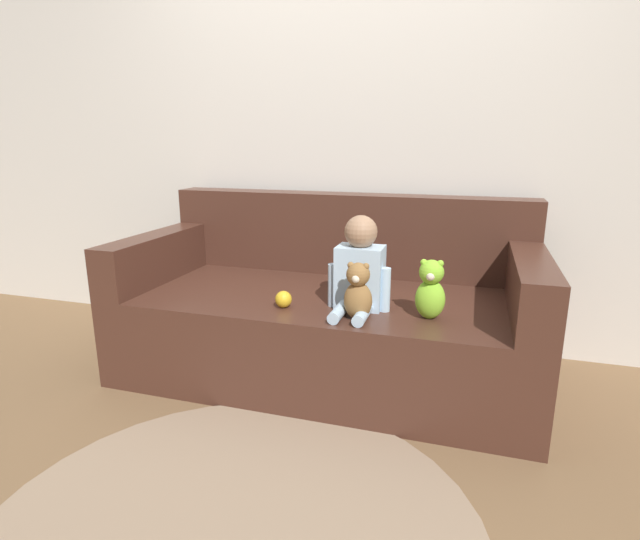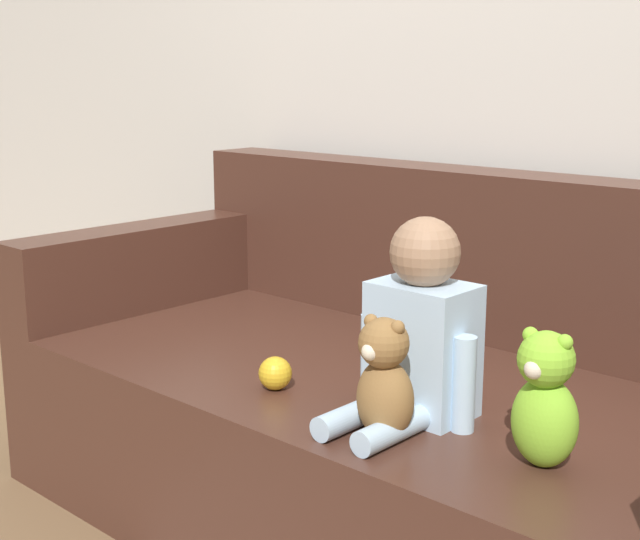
{
  "view_description": "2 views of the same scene",
  "coord_description": "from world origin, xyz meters",
  "px_view_note": "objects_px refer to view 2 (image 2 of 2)",
  "views": [
    {
      "loc": [
        0.69,
        -2.31,
        1.19
      ],
      "look_at": [
        0.01,
        -0.13,
        0.59
      ],
      "focal_mm": 28.0,
      "sensor_mm": 36.0,
      "label": 1
    },
    {
      "loc": [
        1.26,
        -1.64,
        1.16
      ],
      "look_at": [
        -0.17,
        -0.08,
        0.68
      ],
      "focal_mm": 50.0,
      "sensor_mm": 36.0,
      "label": 2
    }
  ],
  "objects_px": {
    "person_baby": "(419,334)",
    "toy_ball": "(275,373)",
    "teddy_bear_brown": "(384,380)",
    "couch": "(409,414)",
    "plush_toy_side": "(545,400)"
  },
  "relations": [
    {
      "from": "person_baby",
      "to": "toy_ball",
      "type": "height_order",
      "value": "person_baby"
    },
    {
      "from": "teddy_bear_brown",
      "to": "toy_ball",
      "type": "distance_m",
      "value": 0.37
    },
    {
      "from": "toy_ball",
      "to": "person_baby",
      "type": "bearing_deg",
      "value": 16.28
    },
    {
      "from": "couch",
      "to": "toy_ball",
      "type": "distance_m",
      "value": 0.41
    },
    {
      "from": "teddy_bear_brown",
      "to": "plush_toy_side",
      "type": "distance_m",
      "value": 0.31
    },
    {
      "from": "person_baby",
      "to": "toy_ball",
      "type": "bearing_deg",
      "value": -163.72
    },
    {
      "from": "plush_toy_side",
      "to": "toy_ball",
      "type": "distance_m",
      "value": 0.66
    },
    {
      "from": "teddy_bear_brown",
      "to": "plush_toy_side",
      "type": "xyz_separation_m",
      "value": [
        0.29,
        0.1,
        0.0
      ]
    },
    {
      "from": "person_baby",
      "to": "plush_toy_side",
      "type": "xyz_separation_m",
      "value": [
        0.32,
        -0.05,
        -0.05
      ]
    },
    {
      "from": "teddy_bear_brown",
      "to": "toy_ball",
      "type": "relative_size",
      "value": 3.26
    },
    {
      "from": "person_baby",
      "to": "teddy_bear_brown",
      "type": "bearing_deg",
      "value": -78.92
    },
    {
      "from": "teddy_bear_brown",
      "to": "toy_ball",
      "type": "xyz_separation_m",
      "value": [
        -0.36,
        0.05,
        -0.09
      ]
    },
    {
      "from": "couch",
      "to": "toy_ball",
      "type": "bearing_deg",
      "value": -108.38
    },
    {
      "from": "teddy_bear_brown",
      "to": "plush_toy_side",
      "type": "relative_size",
      "value": 0.96
    },
    {
      "from": "teddy_bear_brown",
      "to": "couch",
      "type": "bearing_deg",
      "value": 120.77
    }
  ]
}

